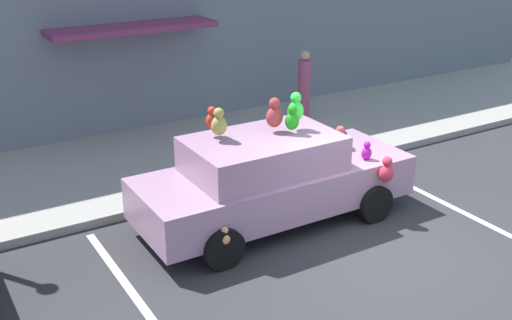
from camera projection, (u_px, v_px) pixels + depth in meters
ground_plane at (377, 251)px, 9.63m from camera, size 60.00×60.00×0.00m
sidewalk at (223, 148)px, 13.57m from camera, size 24.00×4.00×0.15m
parking_stripe_front at (431, 196)px, 11.46m from camera, size 0.12×3.60×0.01m
parking_stripe_rear at (129, 289)px, 8.68m from camera, size 0.12×3.60×0.01m
plush_covered_car at (272, 177)px, 10.24m from camera, size 4.64×2.03×2.18m
teddy_bear_on_sidewalk at (286, 140)px, 13.03m from camera, size 0.30×0.25×0.56m
pedestrian_near_shopfront at (304, 87)px, 14.94m from camera, size 0.30×0.30×1.66m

